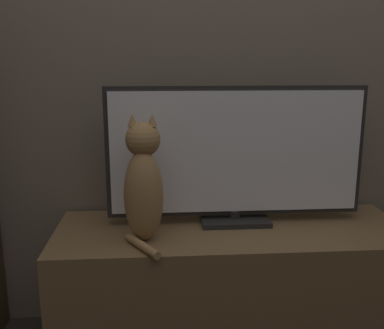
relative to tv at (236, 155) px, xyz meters
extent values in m
cube|color=#756B5B|center=(-0.02, 0.23, 0.51)|extent=(4.80, 0.05, 2.60)
cube|color=brown|center=(-0.02, -0.06, -0.53)|extent=(1.36, 0.49, 0.51)
cube|color=black|center=(0.00, 0.00, -0.26)|extent=(0.27, 0.16, 0.02)
cylinder|color=black|center=(0.00, 0.00, -0.24)|extent=(0.04, 0.04, 0.03)
cube|color=black|center=(0.00, 0.00, 0.01)|extent=(1.01, 0.02, 0.51)
cube|color=white|center=(0.00, -0.01, 0.01)|extent=(0.97, 0.01, 0.47)
ellipsoid|color=#997547|center=(-0.36, -0.16, -0.11)|extent=(0.15, 0.13, 0.33)
ellipsoid|color=silver|center=(-0.35, -0.11, -0.12)|extent=(0.08, 0.05, 0.18)
sphere|color=#997547|center=(-0.35, -0.13, 0.09)|extent=(0.13, 0.13, 0.12)
cone|color=#997547|center=(-0.39, -0.13, 0.16)|extent=(0.04, 0.04, 0.04)
cone|color=#997547|center=(-0.32, -0.14, 0.16)|extent=(0.04, 0.04, 0.04)
cylinder|color=#997547|center=(-0.36, -0.25, -0.26)|extent=(0.13, 0.18, 0.03)
camera|label=1|loc=(-0.30, -1.69, 0.36)|focal=42.00mm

